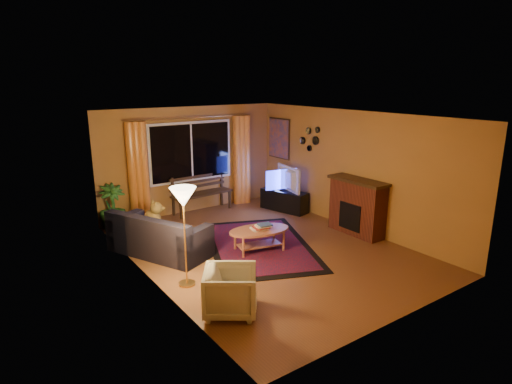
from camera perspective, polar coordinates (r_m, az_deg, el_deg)
floor at (r=8.17m, az=1.22°, el=-7.65°), size 4.50×6.00×0.02m
ceiling at (r=7.57m, az=1.32°, el=10.25°), size 4.50×6.00×0.02m
wall_back at (r=10.30m, az=-8.71°, el=4.26°), size 4.50×0.02×2.50m
wall_left at (r=6.74m, az=-14.43°, el=-1.74°), size 0.02×6.00×2.50m
wall_right at (r=9.26m, az=12.63°, el=2.87°), size 0.02×6.00×2.50m
window at (r=10.21m, az=-8.59°, el=5.31°), size 2.00×0.02×1.30m
curtain_rod at (r=10.07m, az=-8.65°, el=9.77°), size 3.20×0.03×0.03m
curtain_left at (r=9.70m, az=-15.48°, el=2.44°), size 0.36×0.36×2.24m
curtain_right at (r=10.87m, az=-1.98°, el=4.28°), size 0.36×0.36×2.24m
bench at (r=10.38m, az=-7.16°, el=-1.42°), size 1.54×0.54×0.45m
potted_plant at (r=9.54m, az=-18.61°, el=-1.92°), size 0.62×0.62×0.98m
sofa at (r=8.04m, az=-12.77°, el=-5.43°), size 1.53×2.06×0.77m
dog at (r=8.35m, az=-13.68°, el=-2.94°), size 0.49×0.55×0.50m
armchair at (r=5.96m, az=-3.40°, el=-12.78°), size 0.93×0.94×0.72m
floor_lamp at (r=6.62m, az=-9.46°, el=-5.96°), size 0.31×0.31×1.58m
rug at (r=8.32m, az=0.42°, el=-7.09°), size 2.86×3.44×0.02m
coffee_table at (r=8.01m, az=0.44°, el=-6.41°), size 1.38×1.38×0.42m
tv_console at (r=10.42m, az=3.79°, el=-1.14°), size 0.70×1.25×0.50m
television at (r=10.29m, az=3.84°, el=1.77°), size 0.32×1.04×0.59m
fireplace at (r=9.02m, az=13.34°, el=-2.08°), size 0.40×1.20×1.10m
mirror_cluster at (r=10.04m, az=7.13°, el=7.22°), size 0.06×0.60×0.56m
painting at (r=10.94m, az=3.09°, el=7.15°), size 0.04×0.76×0.96m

